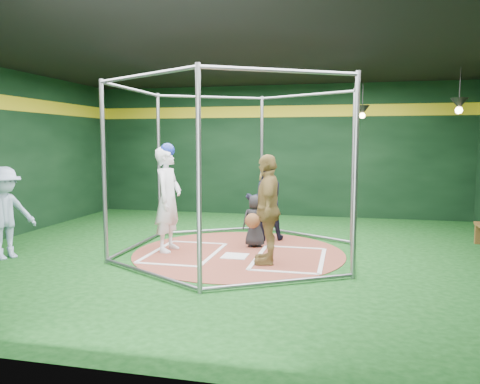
# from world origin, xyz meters

# --- Properties ---
(room_shell) EXTENTS (10.10, 9.10, 3.53)m
(room_shell) POSITION_xyz_m (0.00, 0.01, 1.75)
(room_shell) COLOR #0D3A10
(room_shell) RESTS_ON ground
(clay_disc) EXTENTS (3.80, 3.80, 0.01)m
(clay_disc) POSITION_xyz_m (0.00, 0.00, 0.01)
(clay_disc) COLOR brown
(clay_disc) RESTS_ON ground
(home_plate) EXTENTS (0.43, 0.43, 0.01)m
(home_plate) POSITION_xyz_m (0.00, -0.30, 0.02)
(home_plate) COLOR white
(home_plate) RESTS_ON clay_disc
(batter_box_left) EXTENTS (1.17, 1.77, 0.01)m
(batter_box_left) POSITION_xyz_m (-0.95, -0.25, 0.02)
(batter_box_left) COLOR white
(batter_box_left) RESTS_ON clay_disc
(batter_box_right) EXTENTS (1.17, 1.77, 0.01)m
(batter_box_right) POSITION_xyz_m (0.95, -0.25, 0.02)
(batter_box_right) COLOR white
(batter_box_right) RESTS_ON clay_disc
(batting_cage) EXTENTS (4.05, 4.67, 3.00)m
(batting_cage) POSITION_xyz_m (-0.00, -0.00, 1.50)
(batting_cage) COLOR gray
(batting_cage) RESTS_ON ground
(pendant_lamp_near) EXTENTS (0.34, 0.34, 0.90)m
(pendant_lamp_near) POSITION_xyz_m (2.20, 3.60, 2.74)
(pendant_lamp_near) COLOR black
(pendant_lamp_near) RESTS_ON room_shell
(pendant_lamp_far) EXTENTS (0.34, 0.34, 0.90)m
(pendant_lamp_far) POSITION_xyz_m (4.00, 2.00, 2.74)
(pendant_lamp_far) COLOR black
(pendant_lamp_far) RESTS_ON room_shell
(batter_figure) EXTENTS (0.48, 0.71, 1.97)m
(batter_figure) POSITION_xyz_m (-1.28, -0.15, 0.99)
(batter_figure) COLOR white
(batter_figure) RESTS_ON clay_disc
(visitor_leopard) EXTENTS (0.58, 1.10, 1.79)m
(visitor_leopard) POSITION_xyz_m (0.62, -0.60, 0.91)
(visitor_leopard) COLOR tan
(visitor_leopard) RESTS_ON clay_disc
(catcher_figure) EXTENTS (0.53, 0.59, 0.99)m
(catcher_figure) POSITION_xyz_m (0.19, 0.51, 0.51)
(catcher_figure) COLOR black
(catcher_figure) RESTS_ON clay_disc
(umpire) EXTENTS (0.96, 0.86, 1.63)m
(umpire) POSITION_xyz_m (0.26, 1.22, 0.83)
(umpire) COLOR black
(umpire) RESTS_ON clay_disc
(bystander_blue) EXTENTS (0.98, 1.18, 1.58)m
(bystander_blue) POSITION_xyz_m (-3.81, -1.26, 0.79)
(bystander_blue) COLOR #9EB4D1
(bystander_blue) RESTS_ON ground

